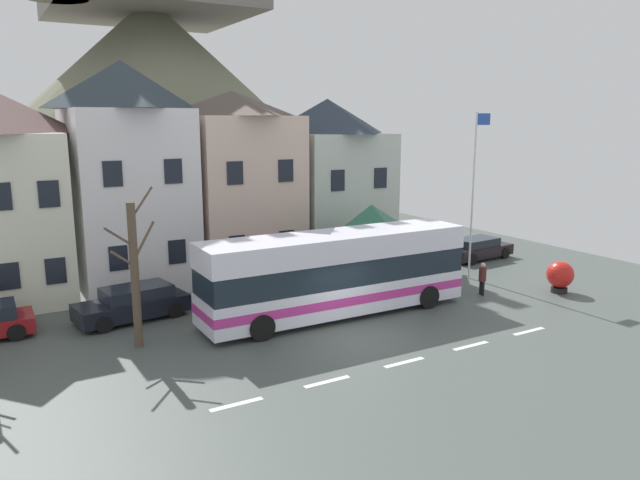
{
  "coord_description": "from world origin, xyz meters",
  "views": [
    {
      "loc": [
        -11.82,
        -17.45,
        7.96
      ],
      "look_at": [
        1.59,
        5.77,
        2.55
      ],
      "focal_mm": 33.55,
      "sensor_mm": 36.0,
      "label": 1
    }
  ],
  "objects": [
    {
      "name": "ground_plane",
      "position": [
        0.0,
        -0.0,
        -0.03
      ],
      "size": [
        40.0,
        60.0,
        0.07
      ],
      "color": "#48514D"
    },
    {
      "name": "townhouse_01",
      "position": [
        -5.44,
        12.31,
        5.35
      ],
      "size": [
        5.23,
        6.68,
        10.7
      ],
      "color": "white",
      "rests_on": "ground_plane"
    },
    {
      "name": "townhouse_02",
      "position": [
        0.15,
        12.43,
        4.73
      ],
      "size": [
        5.36,
        6.93,
        9.45
      ],
      "color": "beige",
      "rests_on": "ground_plane"
    },
    {
      "name": "townhouse_03",
      "position": [
        5.87,
        12.35,
        4.56
      ],
      "size": [
        5.43,
        6.76,
        9.13
      ],
      "color": "beige",
      "rests_on": "ground_plane"
    },
    {
      "name": "hilltop_castle",
      "position": [
        0.85,
        30.58,
        9.12
      ],
      "size": [
        37.59,
        37.59,
        24.59
      ],
      "color": "#6F7059",
      "rests_on": "ground_plane"
    },
    {
      "name": "transit_bus",
      "position": [
        0.64,
        2.77,
        1.74
      ],
      "size": [
        11.55,
        2.71,
        3.44
      ],
      "rotation": [
        0.0,
        0.0,
        -0.01
      ],
      "color": "white",
      "rests_on": "ground_plane"
    },
    {
      "name": "bus_shelter",
      "position": [
        4.85,
        6.38,
        3.13
      ],
      "size": [
        3.6,
        3.6,
        3.89
      ],
      "color": "#473D33",
      "rests_on": "ground_plane"
    },
    {
      "name": "parked_car_00",
      "position": [
        -6.77,
        6.42,
        0.67
      ],
      "size": [
        4.61,
        2.42,
        1.35
      ],
      "rotation": [
        0.0,
        0.0,
        3.29
      ],
      "color": "black",
      "rests_on": "ground_plane"
    },
    {
      "name": "parked_car_01",
      "position": [
        13.05,
        7.32,
        0.62
      ],
      "size": [
        4.42,
        2.12,
        1.25
      ],
      "rotation": [
        0.0,
        0.0,
        0.09
      ],
      "color": "black",
      "rests_on": "ground_plane"
    },
    {
      "name": "pedestrian_00",
      "position": [
        7.53,
        3.35,
        0.88
      ],
      "size": [
        0.34,
        0.34,
        1.64
      ],
      "color": "black",
      "rests_on": "ground_plane"
    },
    {
      "name": "pedestrian_01",
      "position": [
        7.98,
        1.86,
        0.91
      ],
      "size": [
        0.34,
        0.34,
        1.54
      ],
      "color": "black",
      "rests_on": "ground_plane"
    },
    {
      "name": "pedestrian_02",
      "position": [
        5.78,
        4.45,
        0.83
      ],
      "size": [
        0.38,
        0.34,
        1.53
      ],
      "color": "#2D2D38",
      "rests_on": "ground_plane"
    },
    {
      "name": "pedestrian_03",
      "position": [
        6.56,
        5.11,
        0.88
      ],
      "size": [
        0.34,
        0.37,
        1.63
      ],
      "color": "#2D2D38",
      "rests_on": "ground_plane"
    },
    {
      "name": "public_bench",
      "position": [
        2.57,
        7.98,
        0.47
      ],
      "size": [
        1.46,
        0.48,
        0.87
      ],
      "color": "#33473D",
      "rests_on": "ground_plane"
    },
    {
      "name": "flagpole",
      "position": [
        9.63,
        4.36,
        4.76
      ],
      "size": [
        0.95,
        0.1,
        8.34
      ],
      "color": "silver",
      "rests_on": "ground_plane"
    },
    {
      "name": "harbour_buoy",
      "position": [
        11.42,
        0.33,
        0.82
      ],
      "size": [
        1.24,
        1.24,
        1.49
      ],
      "color": "black",
      "rests_on": "ground_plane"
    },
    {
      "name": "bare_tree_00",
      "position": [
        -7.32,
        3.28,
        2.75
      ],
      "size": [
        1.96,
        1.24,
        5.68
      ],
      "color": "brown",
      "rests_on": "ground_plane"
    }
  ]
}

